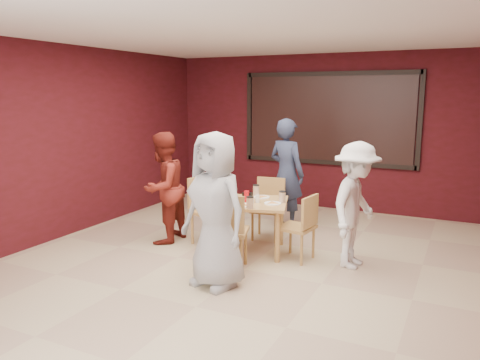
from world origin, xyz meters
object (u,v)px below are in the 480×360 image
at_px(diner_front, 215,210).
at_px(dining_table, 253,207).
at_px(chair_back, 269,204).
at_px(diner_right, 356,205).
at_px(chair_right, 301,224).
at_px(diner_back, 287,174).
at_px(chair_left, 207,206).
at_px(chair_front, 227,228).
at_px(diner_left, 163,188).

bearing_deg(diner_front, dining_table, 109.27).
xyz_separation_m(dining_table, chair_back, (-0.07, 0.70, -0.12)).
relative_size(diner_front, diner_right, 1.11).
xyz_separation_m(chair_right, diner_front, (-0.59, -1.16, 0.37)).
bearing_deg(diner_back, diner_front, 110.75).
distance_m(chair_right, diner_back, 1.57).
height_order(chair_left, diner_back, diner_back).
distance_m(chair_front, diner_right, 1.58).
bearing_deg(diner_left, diner_front, 52.80).
bearing_deg(diner_back, chair_back, 104.58).
height_order(chair_back, diner_back, diner_back).
bearing_deg(diner_left, diner_back, 137.43).
bearing_deg(chair_back, dining_table, -84.65).
relative_size(chair_front, chair_back, 1.09).
height_order(diner_front, diner_left, diner_front).
xyz_separation_m(chair_back, diner_right, (1.40, -0.63, 0.27)).
relative_size(chair_front, diner_right, 0.62).
xyz_separation_m(diner_back, diner_right, (1.36, -1.25, -0.09)).
bearing_deg(chair_front, chair_left, 131.97).
relative_size(dining_table, chair_left, 1.17).
xyz_separation_m(dining_table, diner_left, (-1.33, -0.15, 0.17)).
distance_m(dining_table, diner_right, 1.34).
bearing_deg(diner_front, diner_back, 107.58).
distance_m(chair_left, diner_front, 1.54).
bearing_deg(diner_right, chair_left, 96.80).
xyz_separation_m(dining_table, chair_front, (0.02, -0.78, -0.08)).
bearing_deg(chair_right, chair_front, -131.32).
bearing_deg(diner_left, chair_right, 92.36).
xyz_separation_m(dining_table, diner_back, (-0.03, 1.32, 0.25)).
height_order(chair_back, chair_right, chair_back).
distance_m(chair_front, diner_front, 0.51).
bearing_deg(chair_back, chair_front, -86.75).
relative_size(diner_back, diner_left, 1.10).
relative_size(diner_back, diner_right, 1.12).
distance_m(dining_table, diner_left, 1.35).
distance_m(dining_table, diner_back, 1.34).
bearing_deg(chair_front, chair_right, 48.68).
height_order(chair_front, chair_left, chair_front).
xyz_separation_m(chair_front, chair_right, (0.67, 0.76, -0.06)).
xyz_separation_m(chair_left, diner_right, (2.08, -0.00, 0.24)).
height_order(diner_front, diner_back, diner_back).
bearing_deg(diner_left, dining_table, 95.28).
height_order(chair_front, diner_front, diner_front).
bearing_deg(diner_left, diner_right, 93.50).
distance_m(chair_back, chair_right, 1.04).
height_order(dining_table, diner_back, diner_back).
bearing_deg(diner_right, chair_back, 72.45).
relative_size(chair_back, diner_front, 0.51).
xyz_separation_m(chair_back, diner_back, (0.04, 0.62, 0.37)).
bearing_deg(chair_right, diner_front, -117.16).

